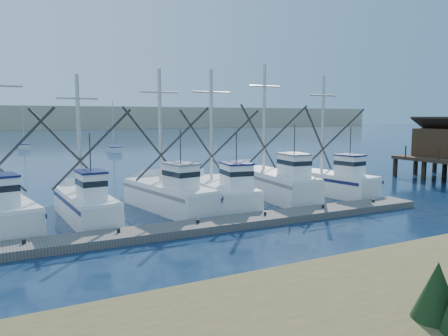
# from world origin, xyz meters

# --- Properties ---
(ground) EXTENTS (500.00, 500.00, 0.00)m
(ground) POSITION_xyz_m (0.00, 0.00, 0.00)
(ground) COLOR #0D203B
(ground) RESTS_ON ground
(floating_dock) EXTENTS (29.05, 2.35, 0.39)m
(floating_dock) POSITION_xyz_m (-6.81, 5.18, 0.19)
(floating_dock) COLOR #615C57
(floating_dock) RESTS_ON ground
(dune_ridge) EXTENTS (360.00, 60.00, 10.00)m
(dune_ridge) POSITION_xyz_m (0.00, 210.00, 5.00)
(dune_ridge) COLOR tan
(dune_ridge) RESTS_ON ground
(trawler_fleet) EXTENTS (28.59, 8.84, 9.42)m
(trawler_fleet) POSITION_xyz_m (-6.43, 10.09, 0.97)
(trawler_fleet) COLOR white
(trawler_fleet) RESTS_ON ground
(sailboat_near) EXTENTS (2.47, 5.76, 8.10)m
(sailboat_near) POSITION_xyz_m (1.24, 55.86, 0.50)
(sailboat_near) COLOR white
(sailboat_near) RESTS_ON ground
(sailboat_far) EXTENTS (1.85, 6.04, 8.10)m
(sailboat_far) POSITION_xyz_m (-11.18, 69.85, 0.49)
(sailboat_far) COLOR white
(sailboat_far) RESTS_ON ground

